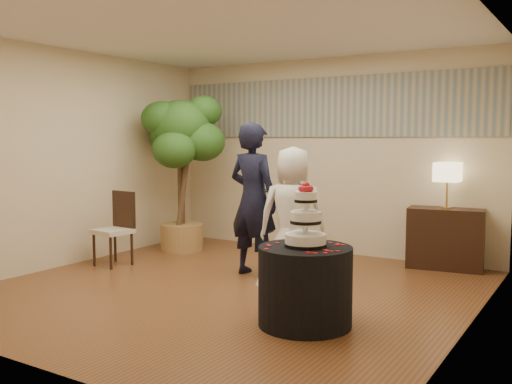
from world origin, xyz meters
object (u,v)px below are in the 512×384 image
Objects in this scene: groom at (253,200)px; ficus_tree at (181,172)px; table_lamp at (447,185)px; cake_table at (305,286)px; wedding_cake at (306,214)px; console at (445,238)px; side_chair at (113,229)px; bride at (293,216)px.

ficus_tree reaches higher than groom.
table_lamp is 3.70m from ficus_tree.
groom is at bearing 135.76° from cake_table.
console is at bearing 79.97° from wedding_cake.
cake_table is at bearing -8.44° from side_chair.
table_lamp is at bearing 35.26° from side_chair.
ficus_tree is at bearing 146.12° from cake_table.
wedding_cake is at bearing 0.00° from cake_table.
wedding_cake is 0.62× the size of console.
bride is 1.51m from cake_table.
ficus_tree is at bearing -166.71° from table_lamp.
side_chair reaches higher than console.
table_lamp is (0.52, 2.92, 0.71)m from cake_table.
wedding_cake reaches higher than console.
console is (0.52, 2.92, 0.03)m from cake_table.
wedding_cake is 3.03m from console.
groom is 1.96m from side_chair.
cake_table is at bearing 98.41° from bride.
side_chair reaches higher than cake_table.
groom is 1.87m from ficus_tree.
groom is 2.47m from table_lamp.
console is 4.28m from side_chair.
side_chair is at bearing 165.71° from cake_table.
side_chair is at bearing 22.51° from groom.
bride is 2.49m from side_chair.
ficus_tree is 2.42× the size of side_chair.
bride is 0.67× the size of ficus_tree.
wedding_cake reaches higher than cake_table.
bride is at bearing 122.44° from wedding_cake.
cake_table is at bearing 142.23° from groom.
wedding_cake is (1.38, -1.34, 0.07)m from groom.
console reaches higher than cake_table.
bride reaches higher than wedding_cake.
side_chair is at bearing -158.90° from console.
cake_table is (1.38, -1.34, -0.57)m from groom.
console is (1.90, 1.58, -0.54)m from groom.
side_chair is at bearing -150.59° from table_lamp.
wedding_cake is 2.97m from table_lamp.
bride is 1.46m from wedding_cake.
wedding_cake is 0.59× the size of side_chair.
groom reaches higher than bride.
console is 0.40× the size of ficus_tree.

